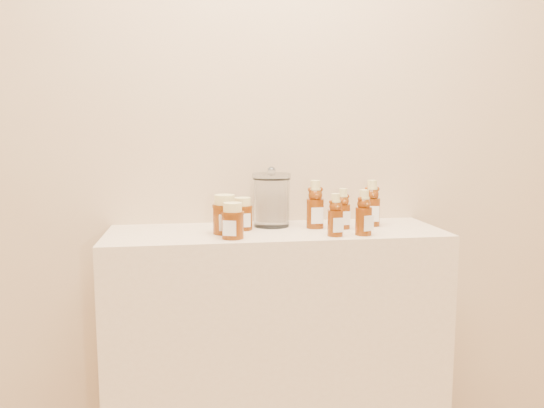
{
  "coord_description": "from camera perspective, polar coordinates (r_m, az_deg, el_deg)",
  "views": [
    {
      "loc": [
        -0.29,
        -0.3,
        1.25
      ],
      "look_at": [
        -0.02,
        1.52,
        1.0
      ],
      "focal_mm": 35.0,
      "sensor_mm": 36.0,
      "label": 1
    }
  ],
  "objects": [
    {
      "name": "honey_jar_front",
      "position": [
        1.76,
        -4.25,
        -1.8
      ],
      "size": [
        0.1,
        0.1,
        0.12
      ],
      "primitive_type": null,
      "rotation": [
        0.0,
        0.0,
        -0.37
      ],
      "color": "#582307",
      "rests_on": "display_table"
    },
    {
      "name": "bear_bottle_back_left",
      "position": [
        1.94,
        4.68,
        0.31
      ],
      "size": [
        0.07,
        0.07,
        0.2
      ],
      "primitive_type": null,
      "rotation": [
        0.0,
        0.0,
        0.02
      ],
      "color": "#582307",
      "rests_on": "display_table"
    },
    {
      "name": "bear_bottle_back_mid",
      "position": [
        1.94,
        7.64,
        -0.22
      ],
      "size": [
        0.06,
        0.06,
        0.17
      ],
      "primitive_type": null,
      "rotation": [
        0.0,
        0.0,
        0.09
      ],
      "color": "#582307",
      "rests_on": "display_table"
    },
    {
      "name": "glass_canister",
      "position": [
        1.97,
        -0.05,
        0.69
      ],
      "size": [
        0.17,
        0.17,
        0.22
      ],
      "primitive_type": null,
      "rotation": [
        0.0,
        0.0,
        0.27
      ],
      "color": "white",
      "rests_on": "display_table"
    },
    {
      "name": "bear_bottle_front_left",
      "position": [
        1.8,
        6.84,
        -0.87
      ],
      "size": [
        0.06,
        0.06,
        0.16
      ],
      "primitive_type": null,
      "rotation": [
        0.0,
        0.0,
        0.13
      ],
      "color": "#582307",
      "rests_on": "display_table"
    },
    {
      "name": "wall_back",
      "position": [
        2.07,
        -0.44,
        10.51
      ],
      "size": [
        3.5,
        0.02,
        2.7
      ],
      "primitive_type": "cube",
      "color": "#CAAB88",
      "rests_on": "ground"
    },
    {
      "name": "display_table",
      "position": [
        2.04,
        0.42,
        -15.39
      ],
      "size": [
        1.2,
        0.4,
        0.9
      ],
      "primitive_type": "cube",
      "color": "beige",
      "rests_on": "ground"
    },
    {
      "name": "honey_jar_left",
      "position": [
        1.84,
        -5.11,
        -1.11
      ],
      "size": [
        0.09,
        0.09,
        0.14
      ],
      "primitive_type": null,
      "rotation": [
        0.0,
        0.0,
        0.08
      ],
      "color": "#582307",
      "rests_on": "display_table"
    },
    {
      "name": "bear_bottle_back_right",
      "position": [
        2.02,
        10.69,
        0.42
      ],
      "size": [
        0.07,
        0.07,
        0.19
      ],
      "primitive_type": null,
      "rotation": [
        0.0,
        0.0,
        -0.14
      ],
      "color": "#582307",
      "rests_on": "display_table"
    },
    {
      "name": "honey_jar_back",
      "position": [
        1.91,
        -3.2,
        -1.05
      ],
      "size": [
        0.08,
        0.08,
        0.12
      ],
      "primitive_type": null,
      "rotation": [
        0.0,
        0.0,
        0.09
      ],
      "color": "#582307",
      "rests_on": "display_table"
    },
    {
      "name": "bear_bottle_front_right",
      "position": [
        1.83,
        9.84,
        -0.6
      ],
      "size": [
        0.08,
        0.08,
        0.18
      ],
      "primitive_type": null,
      "rotation": [
        0.0,
        0.0,
        0.36
      ],
      "color": "#582307",
      "rests_on": "display_table"
    }
  ]
}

